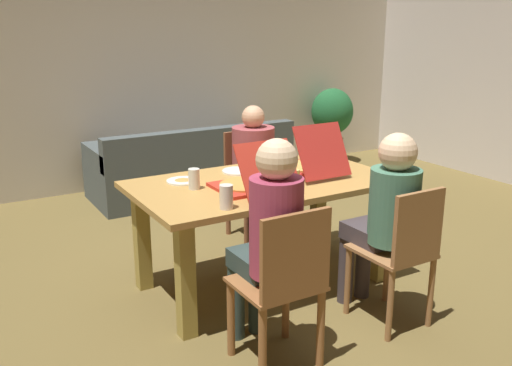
{
  "coord_description": "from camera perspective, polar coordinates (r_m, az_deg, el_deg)",
  "views": [
    {
      "loc": [
        -1.92,
        -3.14,
        1.8
      ],
      "look_at": [
        0.0,
        0.1,
        0.72
      ],
      "focal_mm": 39.34,
      "sensor_mm": 36.0,
      "label": 1
    }
  ],
  "objects": [
    {
      "name": "person_1",
      "position": [
        4.69,
        0.01,
        2.22
      ],
      "size": [
        0.36,
        0.5,
        1.15
      ],
      "color": "#2F3036",
      "rests_on": "ground"
    },
    {
      "name": "person_0",
      "position": [
        3.5,
        13.07,
        -2.74
      ],
      "size": [
        0.3,
        0.52,
        1.19
      ],
      "color": "#3F3639",
      "rests_on": "ground"
    },
    {
      "name": "person_2",
      "position": [
        2.98,
        1.38,
        -5.15
      ],
      "size": [
        0.28,
        0.51,
        1.25
      ],
      "color": "#2E3E3C",
      "rests_on": "ground"
    },
    {
      "name": "drinking_glass_1",
      "position": [
        3.72,
        4.0,
        0.58
      ],
      "size": [
        0.06,
        0.06,
        0.1
      ],
      "primitive_type": "cylinder",
      "color": "#D9C967",
      "rests_on": "dining_table"
    },
    {
      "name": "chair_2",
      "position": [
        2.97,
        2.85,
        -10.21
      ],
      "size": [
        0.43,
        0.4,
        0.91
      ],
      "color": "#925C32",
      "rests_on": "ground"
    },
    {
      "name": "plate_0",
      "position": [
        4.05,
        -1.79,
        1.23
      ],
      "size": [
        0.24,
        0.24,
        0.01
      ],
      "color": "silver",
      "rests_on": "dining_table"
    },
    {
      "name": "potted_plant",
      "position": [
        7.47,
        7.73,
        6.58
      ],
      "size": [
        0.55,
        0.55,
        0.99
      ],
      "color": "gray",
      "rests_on": "ground"
    },
    {
      "name": "chair_0",
      "position": [
        3.46,
        14.63,
        -6.56
      ],
      "size": [
        0.38,
        0.43,
        0.89
      ],
      "color": "#97663D",
      "rests_on": "ground"
    },
    {
      "name": "back_wall",
      "position": [
        6.45,
        -13.61,
        12.58
      ],
      "size": [
        7.71,
        0.12,
        2.94
      ],
      "primitive_type": "cube",
      "color": "beige",
      "rests_on": "ground"
    },
    {
      "name": "ground_plane",
      "position": [
        4.1,
        0.72,
        -10.11
      ],
      "size": [
        20.0,
        20.0,
        0.0
      ],
      "primitive_type": "plane",
      "color": "brown"
    },
    {
      "name": "plate_1",
      "position": [
        3.82,
        -7.46,
        0.26
      ],
      "size": [
        0.22,
        0.22,
        0.03
      ],
      "color": "white",
      "rests_on": "dining_table"
    },
    {
      "name": "pizza_box_1",
      "position": [
        4.06,
        4.76,
        1.86
      ],
      "size": [
        0.39,
        0.57,
        0.37
      ],
      "color": "#AE261F",
      "rests_on": "dining_table"
    },
    {
      "name": "drinking_glass_2",
      "position": [
        3.64,
        -6.32,
        0.41
      ],
      "size": [
        0.07,
        0.07,
        0.13
      ],
      "primitive_type": "cylinder",
      "color": "silver",
      "rests_on": "dining_table"
    },
    {
      "name": "pizza_box_0",
      "position": [
        3.58,
        -0.64,
        -0.02
      ],
      "size": [
        0.38,
        0.58,
        0.35
      ],
      "color": "red",
      "rests_on": "dining_table"
    },
    {
      "name": "drinking_glass_0",
      "position": [
        3.23,
        -3.04,
        -1.42
      ],
      "size": [
        0.08,
        0.08,
        0.14
      ],
      "primitive_type": "cylinder",
      "color": "silver",
      "rests_on": "dining_table"
    },
    {
      "name": "couch",
      "position": [
        6.13,
        -6.49,
        1.45
      ],
      "size": [
        2.12,
        0.87,
        0.77
      ],
      "color": "#454E4F",
      "rests_on": "ground"
    },
    {
      "name": "chair_1",
      "position": [
        4.85,
        -0.74,
        0.27
      ],
      "size": [
        0.38,
        0.38,
        0.91
      ],
      "color": "brown",
      "rests_on": "ground"
    },
    {
      "name": "dining_table",
      "position": [
        3.86,
        0.76,
        -1.55
      ],
      "size": [
        1.77,
        1.0,
        0.77
      ],
      "color": "#B08240",
      "rests_on": "ground"
    }
  ]
}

